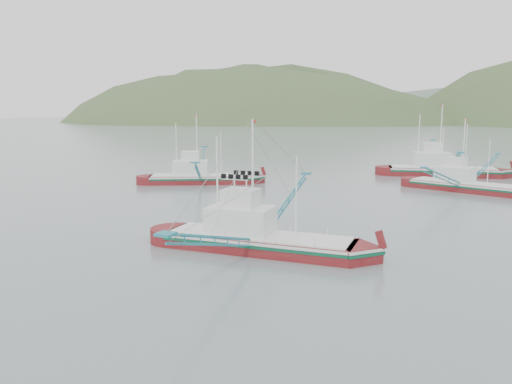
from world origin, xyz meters
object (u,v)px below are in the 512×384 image
at_px(bg_boat_far, 442,162).
at_px(main_boat, 256,231).
at_px(bg_boat_left, 200,168).
at_px(bg_boat_right, 464,176).

bearing_deg(bg_boat_far, main_boat, -111.68).
xyz_separation_m(bg_boat_left, bg_boat_far, (27.36, 21.61, -0.04)).
height_order(main_boat, bg_boat_right, main_boat).
bearing_deg(bg_boat_far, bg_boat_right, -87.25).
relative_size(main_boat, bg_boat_far, 0.87).
bearing_deg(main_boat, bg_boat_right, 66.99).
bearing_deg(bg_boat_right, bg_boat_left, -148.46).
height_order(main_boat, bg_boat_left, bg_boat_left).
distance_m(bg_boat_left, bg_boat_right, 32.22).
relative_size(bg_boat_left, bg_boat_far, 0.82).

